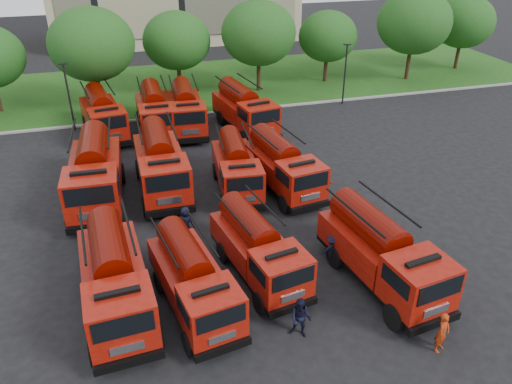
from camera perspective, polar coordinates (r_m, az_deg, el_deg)
The scene contains 29 objects.
ground at distance 25.81m, azimuth 1.40°, elevation -4.56°, with size 140.00×140.00×0.00m, color black.
lawn at distance 49.03m, azimuth -7.79°, elevation 12.02°, with size 70.00×16.00×0.12m, color #144612.
curb at distance 41.44m, azimuth -6.00°, elevation 8.91°, with size 70.00×0.30×0.14m, color gray.
tree_2 at distance 42.93m, azimuth -18.27°, elevation 15.74°, with size 6.72×6.72×8.22m.
tree_3 at distance 45.82m, azimuth -9.06°, elevation 16.71°, with size 5.88×5.88×7.19m.
tree_4 at distance 45.65m, azimuth 0.31°, elevation 17.69°, with size 6.55×6.55×8.01m.
tree_5 at distance 49.11m, azimuth 8.20°, elevation 17.20°, with size 5.46×5.46×6.68m.
tree_6 at distance 51.34m, azimuth 17.64°, elevation 18.02°, with size 6.89×6.89×8.42m.
tree_7 at distance 57.06m, azimuth 22.67°, elevation 17.51°, with size 6.05×6.05×7.39m.
lamp_post_0 at distance 39.51m, azimuth -20.65°, elevation 10.52°, with size 0.60×0.25×5.11m.
lamp_post_1 at distance 43.48m, azimuth 10.16°, elevation 13.51°, with size 0.60×0.25×5.11m.
fire_truck_0 at distance 20.96m, azimuth -15.86°, elevation -9.50°, with size 3.01×7.26×3.23m.
fire_truck_1 at distance 20.58m, azimuth -7.20°, elevation -9.90°, with size 3.20×6.59×2.87m.
fire_truck_2 at distance 22.15m, azimuth 0.23°, elevation -6.39°, with size 3.28×6.63×2.89m.
fire_truck_3 at distance 22.26m, azimuth 14.18°, elevation -6.70°, with size 3.42×7.35×3.22m.
fire_truck_4 at distance 29.04m, azimuth -17.95°, elevation 2.12°, with size 3.19×8.03×3.60m.
fire_truck_5 at distance 29.42m, azimuth -10.83°, elevation 3.26°, with size 2.80×7.56×3.44m.
fire_truck_6 at distance 29.05m, azimuth -2.27°, elevation 2.91°, with size 2.84×6.66×2.95m.
fire_truck_7 at distance 29.07m, azimuth 3.02°, elevation 3.07°, with size 3.32×7.07×3.10m.
fire_truck_8 at distance 38.22m, azimuth -17.10°, elevation 8.46°, with size 3.46×7.32×3.20m.
fire_truck_9 at distance 37.91m, azimuth -11.47°, elevation 9.04°, with size 2.69×7.17×3.25m.
fire_truck_10 at distance 37.95m, azimuth -8.03°, elevation 9.36°, with size 2.98×7.27×3.24m.
fire_truck_11 at distance 37.53m, azimuth -1.33°, elevation 9.45°, with size 3.68×7.56×3.30m.
firefighter_0 at distance 20.88m, azimuth 20.13°, elevation -16.51°, with size 0.63×0.46×1.73m, color #A72D0C.
firefighter_1 at distance 20.28m, azimuth 5.01°, elevation -15.98°, with size 0.85×0.47×1.76m, color black.
firefighter_2 at distance 24.98m, azimuth 14.24°, elevation -6.90°, with size 0.99×0.56×1.69m, color #A72D0C.
firefighter_3 at distance 23.92m, azimuth 8.53°, elevation -8.03°, with size 1.00×0.51×1.54m, color black.
firefighter_4 at distance 25.66m, azimuth -7.89°, elevation -5.10°, with size 0.84×0.55×1.72m, color black.
firefighter_5 at distance 29.18m, azimuth 7.06°, elevation -0.48°, with size 1.63×0.70×1.76m, color #A72D0C.
Camera 1 is at (-6.49, -20.45, 14.36)m, focal length 35.00 mm.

